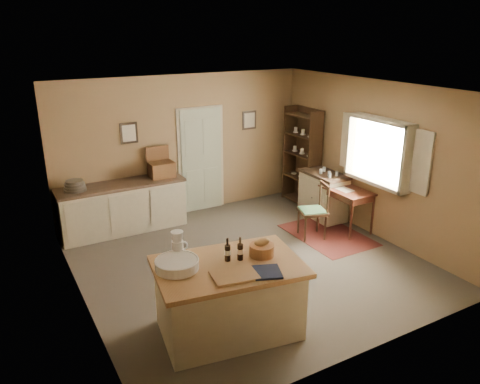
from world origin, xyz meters
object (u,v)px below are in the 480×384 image
object	(u,v)px
right_cabinet	(323,195)
shelving_unit	(303,157)
work_island	(228,296)
desk_chair	(312,212)
sideboard	(123,205)
writing_desk	(347,194)

from	to	relation	value
right_cabinet	shelving_unit	world-z (taller)	shelving_unit
work_island	shelving_unit	world-z (taller)	shelving_unit
desk_chair	sideboard	bearing A→B (deg)	163.05
sideboard	work_island	bearing A→B (deg)	-86.18
sideboard	desk_chair	bearing A→B (deg)	-34.32
desk_chair	right_cabinet	xyz separation A→B (m)	(0.75, 0.63, -0.02)
work_island	right_cabinet	size ratio (longest dim) A/B	1.88
sideboard	writing_desk	world-z (taller)	sideboard
right_cabinet	work_island	bearing A→B (deg)	-145.15
sideboard	right_cabinet	bearing A→B (deg)	-19.84
work_island	right_cabinet	world-z (taller)	work_island
sideboard	shelving_unit	xyz separation A→B (m)	(3.69, -0.40, 0.51)
writing_desk	work_island	bearing A→B (deg)	-153.33
sideboard	writing_desk	xyz separation A→B (m)	(3.54, -1.92, 0.19)
desk_chair	right_cabinet	distance (m)	0.98
right_cabinet	sideboard	bearing A→B (deg)	160.16
sideboard	writing_desk	size ratio (longest dim) A/B	2.40
writing_desk	desk_chair	size ratio (longest dim) A/B	0.98
sideboard	right_cabinet	world-z (taller)	sideboard
writing_desk	desk_chair	world-z (taller)	desk_chair
work_island	writing_desk	world-z (taller)	work_island
writing_desk	right_cabinet	distance (m)	0.67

